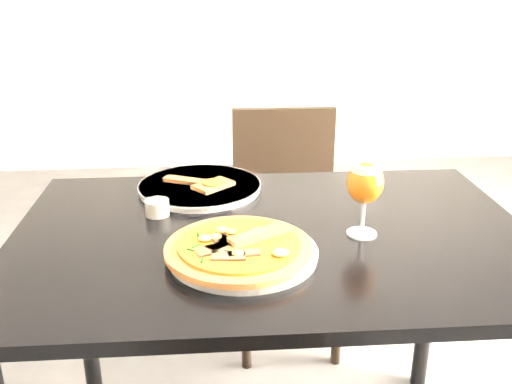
{
  "coord_description": "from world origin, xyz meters",
  "views": [
    {
      "loc": [
        -0.38,
        -0.91,
        1.32
      ],
      "look_at": [
        -0.27,
        0.33,
        0.83
      ],
      "focal_mm": 40.0,
      "sensor_mm": 36.0,
      "label": 1
    }
  ],
  "objects": [
    {
      "name": "loose_crust",
      "position": [
        -0.34,
        0.32,
        0.75
      ],
      "size": [
        0.11,
        0.03,
        0.01
      ],
      "primitive_type": "cube",
      "rotation": [
        0.0,
        0.0,
        0.05
      ],
      "color": "brown",
      "rests_on": "dining_table"
    },
    {
      "name": "chair_far",
      "position": [
        -0.1,
        0.97,
        0.47
      ],
      "size": [
        0.4,
        0.4,
        0.85
      ],
      "rotation": [
        0.0,
        0.0,
        -0.02
      ],
      "color": "black",
      "rests_on": "ground"
    },
    {
      "name": "plate_second",
      "position": [
        -0.4,
        0.56,
        0.76
      ],
      "size": [
        0.44,
        0.44,
        0.02
      ],
      "primitive_type": "cylinder",
      "rotation": [
        0.0,
        0.0,
        0.41
      ],
      "color": "silver",
      "rests_on": "dining_table"
    },
    {
      "name": "beer_glass",
      "position": [
        -0.03,
        0.24,
        0.87
      ],
      "size": [
        0.08,
        0.08,
        0.17
      ],
      "color": "silver",
      "rests_on": "dining_table"
    },
    {
      "name": "dining_table",
      "position": [
        -0.24,
        0.28,
        0.66
      ],
      "size": [
        1.21,
        0.82,
        0.75
      ],
      "rotation": [
        0.0,
        0.0,
        -0.02
      ],
      "color": "black",
      "rests_on": "ground"
    },
    {
      "name": "pizza",
      "position": [
        -0.32,
        0.15,
        0.78
      ],
      "size": [
        0.31,
        0.31,
        0.03
      ],
      "rotation": [
        0.0,
        0.0,
        0.21
      ],
      "color": "brown",
      "rests_on": "plate_main"
    },
    {
      "name": "plate_main",
      "position": [
        -0.31,
        0.16,
        0.76
      ],
      "size": [
        0.33,
        0.33,
        0.02
      ],
      "primitive_type": "cylinder",
      "rotation": [
        0.0,
        0.0,
        0.06
      ],
      "color": "silver",
      "rests_on": "dining_table"
    },
    {
      "name": "crust_scraps",
      "position": [
        -0.39,
        0.55,
        0.77
      ],
      "size": [
        0.2,
        0.14,
        0.01
      ],
      "rotation": [
        0.0,
        0.0,
        0.01
      ],
      "color": "brown",
      "rests_on": "plate_second"
    },
    {
      "name": "sauce_cup",
      "position": [
        -0.51,
        0.4,
        0.77
      ],
      "size": [
        0.06,
        0.06,
        0.04
      ],
      "color": "beige",
      "rests_on": "dining_table"
    }
  ]
}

